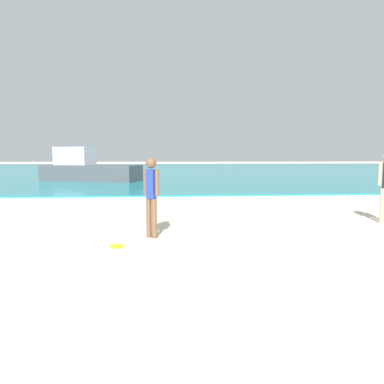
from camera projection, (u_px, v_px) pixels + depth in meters
name	position (u px, v px, depth m)	size (l,w,h in m)	color
ground	(276.00, 319.00, 3.65)	(200.00, 200.00, 0.00)	beige
water	(175.00, 169.00, 44.39)	(160.00, 60.00, 0.06)	teal
person_standing	(151.00, 193.00, 7.20)	(0.32, 0.26, 1.63)	brown
frisbee	(117.00, 246.00, 6.55)	(0.28, 0.28, 0.03)	yellow
boat_near	(87.00, 169.00, 23.13)	(6.72, 4.13, 2.18)	#4C4C51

